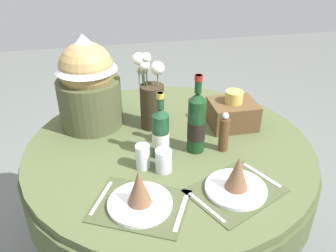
# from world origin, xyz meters

# --- Properties ---
(dining_table) EXTENTS (1.37, 1.37, 0.75)m
(dining_table) POSITION_xyz_m (0.00, 0.00, 0.62)
(dining_table) COLOR #4C5633
(dining_table) RESTS_ON ground
(place_setting_left) EXTENTS (0.42, 0.38, 0.16)m
(place_setting_left) POSITION_xyz_m (-0.19, -0.39, 0.80)
(place_setting_left) COLOR #41492B
(place_setting_left) RESTS_ON dining_table
(place_setting_right) EXTENTS (0.42, 0.38, 0.16)m
(place_setting_right) POSITION_xyz_m (0.18, -0.38, 0.80)
(place_setting_right) COLOR #41492B
(place_setting_right) RESTS_ON dining_table
(flower_vase) EXTENTS (0.15, 0.15, 0.39)m
(flower_vase) POSITION_xyz_m (-0.06, 0.19, 0.93)
(flower_vase) COLOR #332819
(flower_vase) RESTS_ON dining_table
(wine_bottle_left) EXTENTS (0.08, 0.08, 0.37)m
(wine_bottle_left) POSITION_xyz_m (0.11, -0.07, 0.90)
(wine_bottle_left) COLOR #143819
(wine_bottle_left) RESTS_ON dining_table
(wine_bottle_centre) EXTENTS (0.08, 0.08, 0.31)m
(wine_bottle_centre) POSITION_xyz_m (-0.06, -0.08, 0.87)
(wine_bottle_centre) COLOR #194223
(wine_bottle_centre) RESTS_ON dining_table
(tumbler_near_left) EXTENTS (0.06, 0.06, 0.11)m
(tumbler_near_left) POSITION_xyz_m (-0.15, -0.15, 0.81)
(tumbler_near_left) COLOR silver
(tumbler_near_left) RESTS_ON dining_table
(tumbler_near_right) EXTENTS (0.07, 0.07, 0.10)m
(tumbler_near_right) POSITION_xyz_m (-0.07, -0.19, 0.80)
(tumbler_near_right) COLOR silver
(tumbler_near_right) RESTS_ON dining_table
(pepper_mill) EXTENTS (0.04, 0.04, 0.19)m
(pepper_mill) POSITION_xyz_m (0.23, -0.09, 0.84)
(pepper_mill) COLOR brown
(pepper_mill) RESTS_ON dining_table
(gift_tub_back_left) EXTENTS (0.31, 0.31, 0.47)m
(gift_tub_back_left) POSITION_xyz_m (-0.35, 0.27, 1.00)
(gift_tub_back_left) COLOR #474C2D
(gift_tub_back_left) RESTS_ON dining_table
(woven_basket_side_right) EXTENTS (0.23, 0.19, 0.19)m
(woven_basket_side_right) POSITION_xyz_m (0.35, 0.11, 0.83)
(woven_basket_side_right) COLOR brown
(woven_basket_side_right) RESTS_ON dining_table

